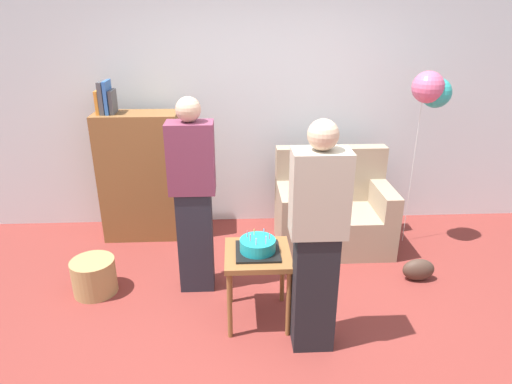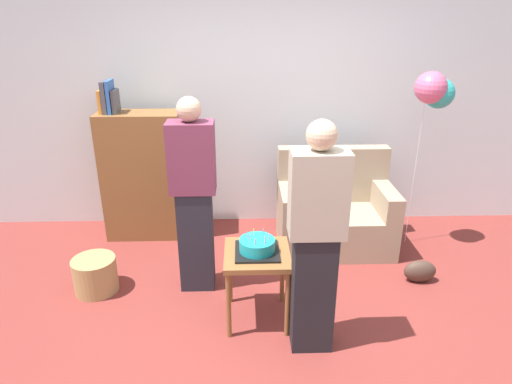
# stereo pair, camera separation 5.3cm
# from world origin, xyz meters

# --- Properties ---
(ground_plane) EXTENTS (8.00, 8.00, 0.00)m
(ground_plane) POSITION_xyz_m (0.00, 0.00, 0.00)
(ground_plane) COLOR maroon
(wall_back) EXTENTS (6.00, 0.10, 2.70)m
(wall_back) POSITION_xyz_m (0.00, 2.05, 1.35)
(wall_back) COLOR silver
(wall_back) RESTS_ON ground_plane
(couch) EXTENTS (1.10, 0.70, 0.96)m
(couch) POSITION_xyz_m (0.69, 1.39, 0.34)
(couch) COLOR gray
(couch) RESTS_ON ground_plane
(bookshelf) EXTENTS (0.80, 0.36, 1.61)m
(bookshelf) POSITION_xyz_m (-1.22, 1.68, 0.67)
(bookshelf) COLOR brown
(bookshelf) RESTS_ON ground_plane
(side_table) EXTENTS (0.48, 0.48, 0.58)m
(side_table) POSITION_xyz_m (-0.12, 0.24, 0.49)
(side_table) COLOR brown
(side_table) RESTS_ON ground_plane
(birthday_cake) EXTENTS (0.32, 0.32, 0.17)m
(birthday_cake) POSITION_xyz_m (-0.12, 0.24, 0.63)
(birthday_cake) COLOR black
(birthday_cake) RESTS_ON side_table
(person_blowing_candles) EXTENTS (0.36, 0.22, 1.63)m
(person_blowing_candles) POSITION_xyz_m (-0.61, 0.69, 0.83)
(person_blowing_candles) COLOR #23232D
(person_blowing_candles) RESTS_ON ground_plane
(person_holding_cake) EXTENTS (0.36, 0.22, 1.63)m
(person_holding_cake) POSITION_xyz_m (0.25, -0.07, 0.83)
(person_holding_cake) COLOR black
(person_holding_cake) RESTS_ON ground_plane
(wicker_basket) EXTENTS (0.36, 0.36, 0.30)m
(wicker_basket) POSITION_xyz_m (-1.47, 0.65, 0.15)
(wicker_basket) COLOR #A88451
(wicker_basket) RESTS_ON ground_plane
(handbag) EXTENTS (0.28, 0.14, 0.20)m
(handbag) POSITION_xyz_m (1.32, 0.69, 0.10)
(handbag) COLOR #473328
(handbag) RESTS_ON ground_plane
(balloon_bunch) EXTENTS (0.37, 0.31, 1.72)m
(balloon_bunch) POSITION_xyz_m (1.49, 1.34, 1.55)
(balloon_bunch) COLOR silver
(balloon_bunch) RESTS_ON ground_plane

